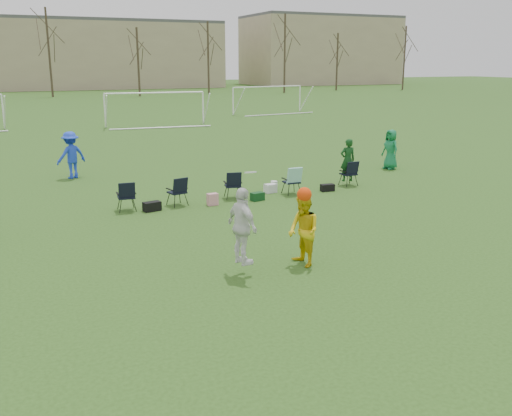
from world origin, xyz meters
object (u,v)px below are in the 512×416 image
fielder_blue (71,155)px  goal_right (268,92)px  fielder_green_far (391,149)px  center_contest (277,228)px  goal_mid (155,99)px

fielder_blue → goal_right: bearing=-153.1°
fielder_blue → fielder_green_far: bearing=141.6°
center_contest → goal_right: goal_right is taller
fielder_blue → goal_right: 31.26m
fielder_green_far → goal_mid: (-5.16, 21.56, 1.04)m
fielder_green_far → fielder_blue: bearing=-112.2°
fielder_green_far → goal_mid: 22.20m
center_contest → goal_right: bearing=65.3°
goal_mid → goal_right: same height
fielder_green_far → center_contest: size_ratio=0.74×
fielder_blue → fielder_green_far: fielder_blue is taller
fielder_blue → center_contest: size_ratio=0.81×
fielder_blue → fielder_green_far: size_ratio=1.09×
center_contest → goal_mid: bearing=80.8°
center_contest → fielder_blue: bearing=103.2°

